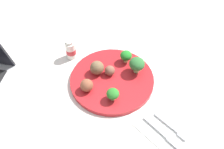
% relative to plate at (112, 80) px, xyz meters
% --- Properties ---
extents(ground_plane, '(4.00, 4.00, 0.00)m').
position_rel_plate_xyz_m(ground_plane, '(0.00, 0.00, -0.01)').
color(ground_plane, silver).
extents(plate, '(0.28, 0.28, 0.02)m').
position_rel_plate_xyz_m(plate, '(0.00, 0.00, 0.00)').
color(plate, red).
rests_on(plate, ground_plane).
extents(broccoli_floret_front_left, '(0.04, 0.04, 0.04)m').
position_rel_plate_xyz_m(broccoli_floret_front_left, '(0.06, -0.06, 0.03)').
color(broccoli_floret_front_left, '#9CC172').
rests_on(broccoli_floret_front_left, plate).
extents(broccoli_floret_back_right, '(0.04, 0.04, 0.04)m').
position_rel_plate_xyz_m(broccoli_floret_back_right, '(-0.02, 0.09, 0.04)').
color(broccoli_floret_back_right, '#ABBD70').
rests_on(broccoli_floret_back_right, plate).
extents(broccoli_floret_center, '(0.05, 0.05, 0.06)m').
position_rel_plate_xyz_m(broccoli_floret_center, '(0.04, 0.08, 0.04)').
color(broccoli_floret_center, '#8DBA6E').
rests_on(broccoli_floret_center, plate).
extents(meatball_front_right, '(0.05, 0.05, 0.05)m').
position_rel_plate_xyz_m(meatball_front_right, '(-0.05, -0.01, 0.03)').
color(meatball_front_right, brown).
rests_on(meatball_front_right, plate).
extents(meatball_front_left, '(0.04, 0.04, 0.04)m').
position_rel_plate_xyz_m(meatball_front_left, '(-0.03, -0.09, 0.03)').
color(meatball_front_left, brown).
rests_on(meatball_front_left, plate).
extents(meatball_center, '(0.03, 0.03, 0.03)m').
position_rel_plate_xyz_m(meatball_center, '(-0.02, 0.01, 0.03)').
color(meatball_center, brown).
rests_on(meatball_center, plate).
extents(napkin, '(0.18, 0.14, 0.01)m').
position_rel_plate_xyz_m(napkin, '(0.24, -0.03, -0.01)').
color(napkin, white).
rests_on(napkin, ground_plane).
extents(fork, '(0.12, 0.03, 0.01)m').
position_rel_plate_xyz_m(fork, '(0.25, -0.01, -0.00)').
color(fork, silver).
rests_on(fork, napkin).
extents(knife, '(0.15, 0.03, 0.01)m').
position_rel_plate_xyz_m(knife, '(0.25, -0.05, -0.00)').
color(knife, silver).
rests_on(knife, napkin).
extents(yogurt_bottle, '(0.04, 0.04, 0.08)m').
position_rel_plate_xyz_m(yogurt_bottle, '(-0.19, -0.01, 0.03)').
color(yogurt_bottle, white).
rests_on(yogurt_bottle, ground_plane).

